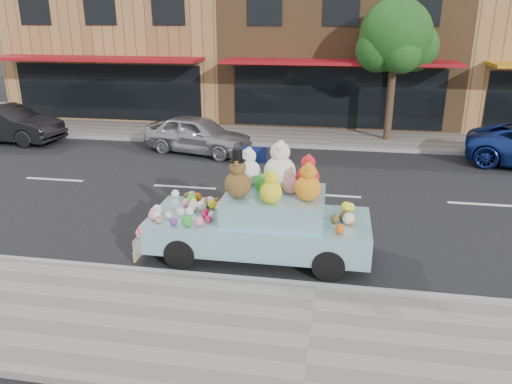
% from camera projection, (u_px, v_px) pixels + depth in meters
% --- Properties ---
extents(ground, '(120.00, 120.00, 0.00)m').
position_uv_depth(ground, '(327.00, 195.00, 13.43)').
color(ground, black).
rests_on(ground, ground).
extents(near_sidewalk, '(60.00, 3.00, 0.12)m').
position_uv_depth(near_sidewalk, '(310.00, 338.00, 7.38)').
color(near_sidewalk, gray).
rests_on(near_sidewalk, ground).
extents(far_sidewalk, '(60.00, 3.00, 0.12)m').
position_uv_depth(far_sidewalk, '(334.00, 138.00, 19.45)').
color(far_sidewalk, gray).
rests_on(far_sidewalk, ground).
extents(near_kerb, '(60.00, 0.12, 0.13)m').
position_uv_depth(near_kerb, '(316.00, 287.00, 8.77)').
color(near_kerb, gray).
rests_on(near_kerb, ground).
extents(far_kerb, '(60.00, 0.12, 0.13)m').
position_uv_depth(far_kerb, '(333.00, 148.00, 18.06)').
color(far_kerb, gray).
rests_on(far_kerb, ground).
extents(storefront_left, '(10.00, 9.80, 7.30)m').
position_uv_depth(storefront_left, '(139.00, 36.00, 24.97)').
color(storefront_left, '#A87846').
rests_on(storefront_left, ground).
extents(storefront_mid, '(10.00, 9.80, 7.30)m').
position_uv_depth(storefront_mid, '(341.00, 37.00, 23.34)').
color(storefront_mid, brown).
rests_on(storefront_mid, ground).
extents(street_tree, '(3.00, 2.70, 5.22)m').
position_uv_depth(street_tree, '(396.00, 42.00, 17.96)').
color(street_tree, '#38281C').
rests_on(street_tree, ground).
extents(car_silver, '(4.12, 2.51, 1.31)m').
position_uv_depth(car_silver, '(198.00, 134.00, 17.45)').
color(car_silver, '#A5A5AA').
rests_on(car_silver, ground).
extents(car_dark, '(4.37, 1.85, 1.40)m').
position_uv_depth(car_dark, '(7.00, 124.00, 18.95)').
color(car_dark, black).
rests_on(car_dark, ground).
extents(art_car, '(4.50, 1.80, 2.28)m').
position_uv_depth(art_car, '(261.00, 217.00, 9.82)').
color(art_car, black).
rests_on(art_car, ground).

